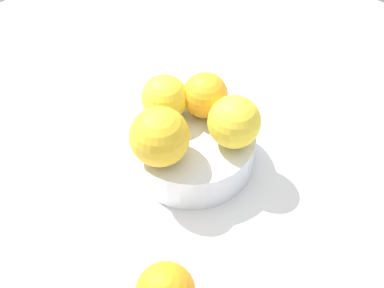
# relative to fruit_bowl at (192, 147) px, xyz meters

# --- Properties ---
(ground_plane) EXTENTS (1.10, 1.10, 0.02)m
(ground_plane) POSITION_rel_fruit_bowl_xyz_m (0.00, 0.00, -0.04)
(ground_plane) COLOR white
(fruit_bowl) EXTENTS (0.17, 0.17, 0.05)m
(fruit_bowl) POSITION_rel_fruit_bowl_xyz_m (0.00, 0.00, 0.00)
(fruit_bowl) COLOR silver
(fruit_bowl) RESTS_ON ground_plane
(orange_in_bowl_0) EXTENTS (0.07, 0.07, 0.07)m
(orange_in_bowl_0) POSITION_rel_fruit_bowl_xyz_m (-0.03, 0.05, 0.06)
(orange_in_bowl_0) COLOR yellow
(orange_in_bowl_0) RESTS_ON fruit_bowl
(orange_in_bowl_1) EXTENTS (0.06, 0.06, 0.06)m
(orange_in_bowl_1) POSITION_rel_fruit_bowl_xyz_m (0.00, -0.05, 0.06)
(orange_in_bowl_1) COLOR yellow
(orange_in_bowl_1) RESTS_ON fruit_bowl
(orange_in_bowl_2) EXTENTS (0.07, 0.07, 0.07)m
(orange_in_bowl_2) POSITION_rel_fruit_bowl_xyz_m (0.06, 0.00, 0.06)
(orange_in_bowl_2) COLOR yellow
(orange_in_bowl_2) RESTS_ON fruit_bowl
(orange_in_bowl_3) EXTENTS (0.06, 0.06, 0.06)m
(orange_in_bowl_3) POSITION_rel_fruit_bowl_xyz_m (-0.04, -0.01, 0.06)
(orange_in_bowl_3) COLOR #F9A823
(orange_in_bowl_3) RESTS_ON fruit_bowl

